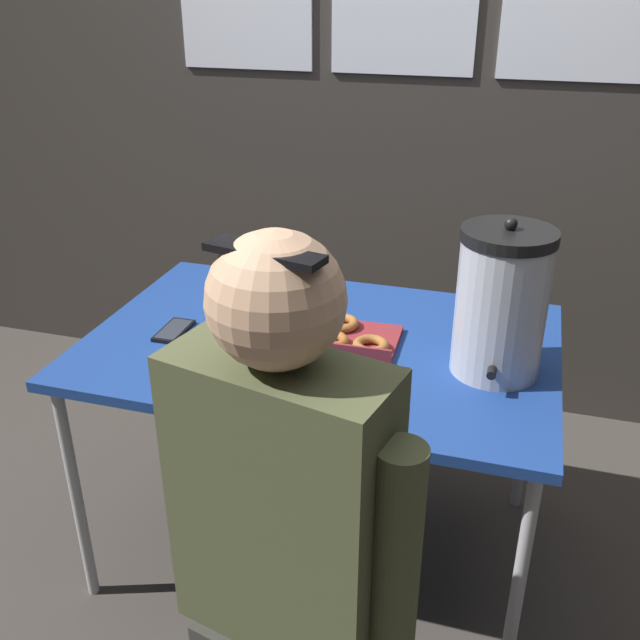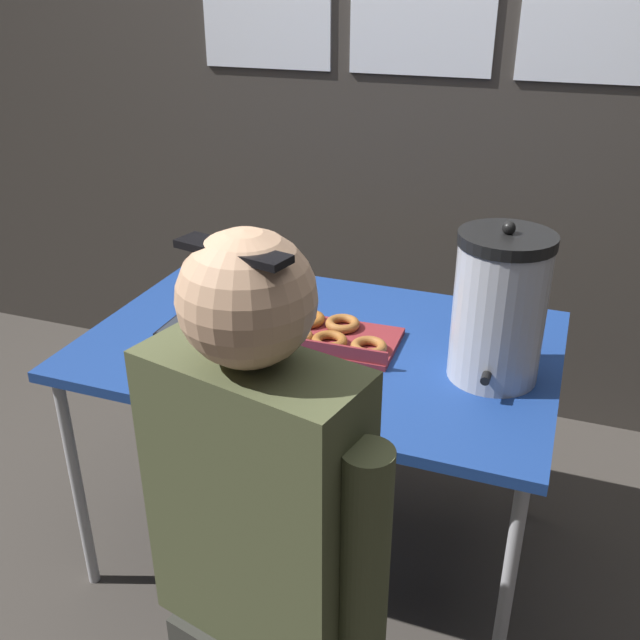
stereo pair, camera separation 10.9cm
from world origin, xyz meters
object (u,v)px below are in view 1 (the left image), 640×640
person_seated (284,563)px  coffee_urn (501,303)px  cell_phone (174,331)px  donut_box (314,334)px

person_seated → coffee_urn: bearing=-103.1°
cell_phone → person_seated: person_seated is taller
cell_phone → person_seated: size_ratio=0.11×
coffee_urn → cell_phone: bearing=-177.2°
coffee_urn → person_seated: 0.79m
coffee_urn → cell_phone: (-0.86, -0.04, -0.18)m
cell_phone → person_seated: bearing=-50.0°
donut_box → coffee_urn: coffee_urn is taller
donut_box → person_seated: 0.72m
coffee_urn → cell_phone: coffee_urn is taller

